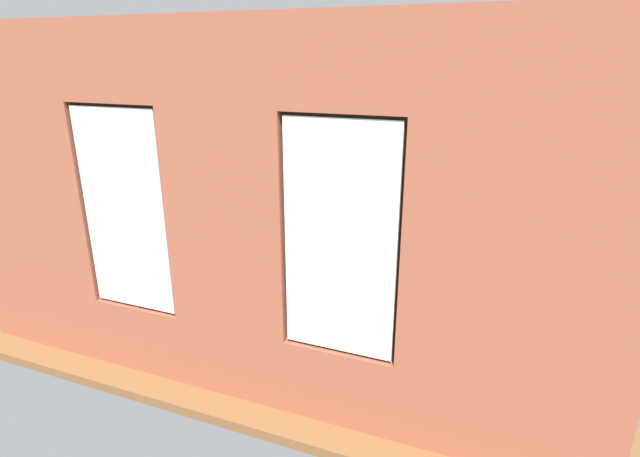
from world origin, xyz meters
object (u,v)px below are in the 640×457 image
(coffee_table, at_px, (326,259))
(potted_plant_by_left_couch, at_px, (494,263))
(couch_by_window, at_px, (222,320))
(candle_jar, at_px, (326,252))
(table_plant_small, at_px, (318,243))
(potted_plant_corner_far_left, at_px, (545,367))
(media_console, at_px, (157,243))
(tv_flatscreen, at_px, (152,204))
(potted_plant_mid_room_small, at_px, (406,250))
(potted_plant_corner_near_left, at_px, (538,225))
(potted_plant_foreground_right, at_px, (241,191))
(cup_ceramic, at_px, (355,252))
(couch_left, at_px, (523,314))
(remote_black, at_px, (330,259))
(potted_plant_near_tv, at_px, (136,250))
(papasan_chair, at_px, (301,214))

(coffee_table, relative_size, potted_plant_by_left_couch, 2.72)
(couch_by_window, bearing_deg, candle_jar, -104.95)
(table_plant_small, distance_m, potted_plant_by_left_couch, 2.48)
(potted_plant_corner_far_left, bearing_deg, coffee_table, -35.96)
(media_console, bearing_deg, tv_flatscreen, -90.00)
(potted_plant_mid_room_small, bearing_deg, table_plant_small, 39.63)
(potted_plant_by_left_couch, xyz_separation_m, potted_plant_corner_near_left, (-0.55, -1.19, 0.25))
(coffee_table, bearing_deg, potted_plant_foreground_right, -38.90)
(couch_by_window, relative_size, cup_ceramic, 21.78)
(media_console, bearing_deg, couch_left, 175.56)
(couch_by_window, height_order, cup_ceramic, couch_by_window)
(candle_jar, bearing_deg, couch_left, 168.77)
(coffee_table, height_order, table_plant_small, table_plant_small)
(couch_by_window, relative_size, potted_plant_foreground_right, 1.49)
(couch_by_window, bearing_deg, remote_black, -109.03)
(potted_plant_corner_near_left, distance_m, potted_plant_corner_far_left, 4.07)
(remote_black, bearing_deg, coffee_table, 58.06)
(couch_by_window, xyz_separation_m, candle_jar, (-0.50, -1.87, 0.18))
(remote_black, relative_size, media_console, 0.14)
(couch_left, relative_size, tv_flatscreen, 1.92)
(table_plant_small, bearing_deg, candle_jar, 148.55)
(potted_plant_near_tv, bearing_deg, couch_left, -172.51)
(remote_black, bearing_deg, couch_by_window, 179.76)
(remote_black, height_order, papasan_chair, papasan_chair)
(couch_left, bearing_deg, candle_jar, -102.19)
(potted_plant_near_tv, relative_size, potted_plant_corner_near_left, 1.34)
(cup_ceramic, height_order, papasan_chair, papasan_chair)
(table_plant_small, bearing_deg, potted_plant_foreground_right, -39.38)
(potted_plant_near_tv, bearing_deg, potted_plant_by_left_couch, -155.26)
(couch_left, xyz_separation_m, table_plant_small, (2.74, -0.61, 0.24))
(candle_jar, xyz_separation_m, table_plant_small, (0.17, -0.10, 0.06))
(couch_by_window, xyz_separation_m, potted_plant_near_tv, (1.77, -0.73, 0.29))
(remote_black, height_order, potted_plant_corner_near_left, potted_plant_corner_near_left)
(couch_left, relative_size, coffee_table, 1.42)
(papasan_chair, xyz_separation_m, potted_plant_corner_far_left, (-3.84, 3.64, 0.18))
(candle_jar, height_order, remote_black, candle_jar)
(couch_by_window, distance_m, potted_plant_mid_room_small, 3.19)
(couch_left, bearing_deg, couch_by_window, -67.02)
(candle_jar, relative_size, media_console, 0.08)
(potted_plant_by_left_couch, bearing_deg, couch_left, 105.84)
(potted_plant_foreground_right, bearing_deg, cup_ceramic, 146.90)
(candle_jar, distance_m, potted_plant_foreground_right, 3.25)
(couch_by_window, relative_size, papasan_chair, 1.93)
(table_plant_small, bearing_deg, remote_black, 139.94)
(potted_plant_near_tv, bearing_deg, potted_plant_foreground_right, -85.42)
(papasan_chair, bearing_deg, potted_plant_foreground_right, -14.73)
(candle_jar, xyz_separation_m, potted_plant_near_tv, (2.27, 1.15, 0.11))
(couch_left, relative_size, remote_black, 11.39)
(papasan_chair, relative_size, potted_plant_foreground_right, 0.77)
(potted_plant_corner_far_left, xyz_separation_m, potted_plant_foreground_right, (5.25, -4.01, -0.00))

